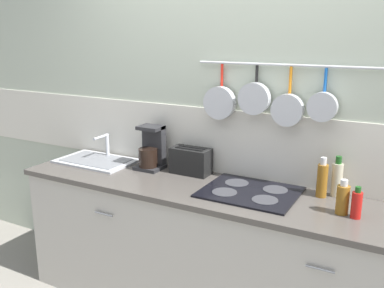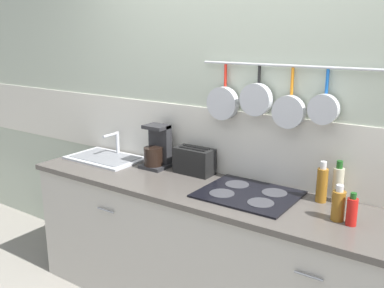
{
  "view_description": "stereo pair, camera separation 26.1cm",
  "coord_description": "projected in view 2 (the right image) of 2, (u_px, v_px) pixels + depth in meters",
  "views": [
    {
      "loc": [
        1.02,
        -2.22,
        1.81
      ],
      "look_at": [
        -0.19,
        0.0,
        1.15
      ],
      "focal_mm": 40.0,
      "sensor_mm": 36.0,
      "label": 1
    },
    {
      "loc": [
        1.25,
        -2.08,
        1.81
      ],
      "look_at": [
        -0.19,
        0.0,
        1.15
      ],
      "focal_mm": 40.0,
      "sensor_mm": 36.0,
      "label": 2
    }
  ],
  "objects": [
    {
      "name": "coffee_maker",
      "position": [
        157.0,
        150.0,
        3.01
      ],
      "size": [
        0.18,
        0.18,
        0.3
      ],
      "color": "#262628",
      "rests_on": "countertop"
    },
    {
      "name": "cabinet_base",
      "position": [
        217.0,
        260.0,
        2.69
      ],
      "size": [
        2.71,
        0.57,
        0.85
      ],
      "color": "#B7B2A8",
      "rests_on": "ground_plane"
    },
    {
      "name": "toaster",
      "position": [
        194.0,
        161.0,
        2.88
      ],
      "size": [
        0.28,
        0.14,
        0.18
      ],
      "color": "black",
      "rests_on": "countertop"
    },
    {
      "name": "wall_back",
      "position": [
        246.0,
        119.0,
        2.74
      ],
      "size": [
        7.2,
        0.14,
        2.6
      ],
      "color": "#B2BCA8",
      "rests_on": "ground_plane"
    },
    {
      "name": "cooktop",
      "position": [
        248.0,
        194.0,
        2.52
      ],
      "size": [
        0.56,
        0.46,
        0.01
      ],
      "color": "black",
      "rests_on": "countertop"
    },
    {
      "name": "bottle_cooking_wine",
      "position": [
        338.0,
        184.0,
        2.4
      ],
      "size": [
        0.06,
        0.06,
        0.24
      ],
      "color": "#BFB799",
      "rests_on": "countertop"
    },
    {
      "name": "bottle_olive_oil",
      "position": [
        352.0,
        211.0,
        2.11
      ],
      "size": [
        0.05,
        0.05,
        0.17
      ],
      "color": "red",
      "rests_on": "countertop"
    },
    {
      "name": "bottle_hot_sauce",
      "position": [
        338.0,
        205.0,
        2.16
      ],
      "size": [
        0.07,
        0.07,
        0.19
      ],
      "color": "#8C5919",
      "rests_on": "countertop"
    },
    {
      "name": "bottle_dish_soap",
      "position": [
        322.0,
        184.0,
        2.4
      ],
      "size": [
        0.06,
        0.06,
        0.24
      ],
      "color": "#8C5919",
      "rests_on": "countertop"
    },
    {
      "name": "countertop",
      "position": [
        218.0,
        194.0,
        2.58
      ],
      "size": [
        2.75,
        0.59,
        0.03
      ],
      "color": "#4C4742",
      "rests_on": "cabinet_base"
    },
    {
      "name": "sink_basin",
      "position": [
        106.0,
        157.0,
        3.23
      ],
      "size": [
        0.56,
        0.36,
        0.18
      ],
      "color": "#B7BABF",
      "rests_on": "countertop"
    }
  ]
}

